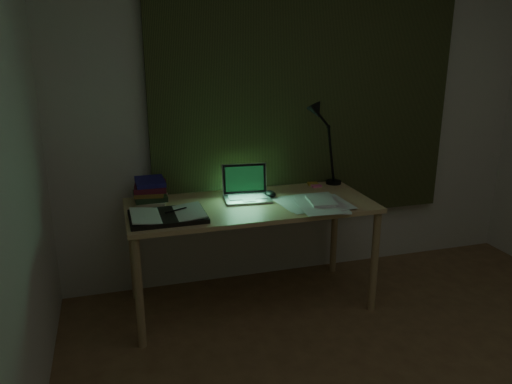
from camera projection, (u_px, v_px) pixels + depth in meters
wall_back at (305, 107)px, 3.53m from camera, size 3.50×0.00×2.50m
curtain at (308, 78)px, 3.44m from camera, size 2.20×0.06×2.00m
desk at (251, 255)px, 3.27m from camera, size 1.55×0.68×0.71m
laptop at (248, 184)px, 3.20m from camera, size 0.33×0.36×0.21m
open_textbook at (168, 215)px, 2.89m from camera, size 0.44×0.32×0.04m
book_stack at (150, 191)px, 3.16m from camera, size 0.20×0.24×0.16m
loose_papers at (312, 202)px, 3.16m from camera, size 0.42×0.43×0.02m
mouse at (270, 194)px, 3.29m from camera, size 0.07×0.11×0.04m
sticky_yellow at (313, 184)px, 3.57m from camera, size 0.08×0.08×0.01m
sticky_pink at (316, 185)px, 3.53m from camera, size 0.07×0.07×0.01m
desk_lamp at (335, 143)px, 3.52m from camera, size 0.45×0.38×0.59m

